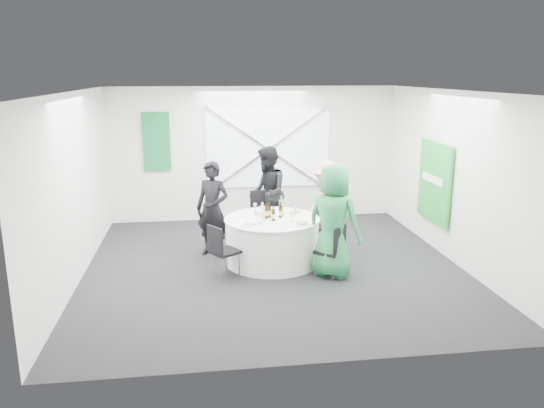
{
  "coord_description": "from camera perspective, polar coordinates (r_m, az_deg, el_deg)",
  "views": [
    {
      "loc": [
        -1.15,
        -8.05,
        3.07
      ],
      "look_at": [
        0.0,
        0.2,
        1.0
      ],
      "focal_mm": 35.0,
      "sensor_mm": 36.0,
      "label": 1
    }
  ],
  "objects": [
    {
      "name": "knife_c",
      "position": [
        8.53,
        3.76,
        -1.77
      ],
      "size": [
        0.11,
        0.13,
        0.01
      ],
      "primitive_type": "cube",
      "rotation": [
        0.0,
        0.0,
        -0.68
      ],
      "color": "silver",
      "rests_on": "banquet_table"
    },
    {
      "name": "fork_a",
      "position": [
        8.9,
        3.35,
        -1.1
      ],
      "size": [
        0.1,
        0.13,
        0.01
      ],
      "primitive_type": "cube",
      "rotation": [
        0.0,
        0.0,
        0.61
      ],
      "color": "silver",
      "rests_on": "banquet_table"
    },
    {
      "name": "green_water_bottle",
      "position": [
        8.75,
        1.03,
        -0.44
      ],
      "size": [
        0.08,
        0.08,
        0.33
      ],
      "color": "#45B455",
      "rests_on": "banquet_table"
    },
    {
      "name": "plate_front_left",
      "position": [
        8.22,
        -2.68,
        -2.33
      ],
      "size": [
        0.24,
        0.24,
        0.01
      ],
      "color": "white",
      "rests_on": "banquet_table"
    },
    {
      "name": "wine_glass_b",
      "position": [
        8.4,
        -1.71,
        -1.13
      ],
      "size": [
        0.07,
        0.07,
        0.17
      ],
      "color": "white",
      "rests_on": "banquet_table"
    },
    {
      "name": "wine_glass_a",
      "position": [
        8.4,
        2.1,
        -1.14
      ],
      "size": [
        0.07,
        0.07,
        0.17
      ],
      "color": "white",
      "rests_on": "banquet_table"
    },
    {
      "name": "plate_back_right",
      "position": [
        8.99,
        2.63,
        -0.84
      ],
      "size": [
        0.26,
        0.26,
        0.04
      ],
      "color": "white",
      "rests_on": "banquet_table"
    },
    {
      "name": "napkin",
      "position": [
        8.22,
        -2.35,
        -2.09
      ],
      "size": [
        0.21,
        0.19,
        0.05
      ],
      "primitive_type": "cube",
      "rotation": [
        0.0,
        0.0,
        0.51
      ],
      "color": "silver",
      "rests_on": "plate_front_left"
    },
    {
      "name": "ceiling",
      "position": [
        8.13,
        0.2,
        12.05
      ],
      "size": [
        6.0,
        6.0,
        0.0
      ],
      "primitive_type": "plane",
      "rotation": [
        3.14,
        0.0,
        0.0
      ],
      "color": "white",
      "rests_on": "wall_back"
    },
    {
      "name": "wine_glass_e",
      "position": [
        8.92,
        -1.84,
        -0.23
      ],
      "size": [
        0.07,
        0.07,
        0.17
      ],
      "color": "white",
      "rests_on": "banquet_table"
    },
    {
      "name": "wine_glass_c",
      "position": [
        8.78,
        2.48,
        -0.47
      ],
      "size": [
        0.07,
        0.07,
        0.17
      ],
      "color": "white",
      "rests_on": "banquet_table"
    },
    {
      "name": "floor",
      "position": [
        8.69,
        0.18,
        -6.73
      ],
      "size": [
        6.0,
        6.0,
        0.0
      ],
      "primitive_type": "plane",
      "color": "black",
      "rests_on": "ground"
    },
    {
      "name": "green_sign",
      "position": [
        9.75,
        17.06,
        2.28
      ],
      "size": [
        0.05,
        1.2,
        1.4
      ],
      "primitive_type": "cube",
      "color": "green",
      "rests_on": "wall_right"
    },
    {
      "name": "plate_back_left",
      "position": [
        8.79,
        -3.86,
        -1.27
      ],
      "size": [
        0.29,
        0.29,
        0.01
      ],
      "color": "white",
      "rests_on": "banquet_table"
    },
    {
      "name": "chair_front_right",
      "position": [
        8.16,
        6.63,
        -4.67
      ],
      "size": [
        0.53,
        0.53,
        0.82
      ],
      "rotation": [
        0.0,
        0.0,
        3.97
      ],
      "color": "black",
      "rests_on": "floor"
    },
    {
      "name": "window_brace_a",
      "position": [
        11.17,
        -0.4,
        5.89
      ],
      "size": [
        2.63,
        0.05,
        1.84
      ],
      "primitive_type": "cube",
      "rotation": [
        0.0,
        0.97,
        0.0
      ],
      "color": "silver",
      "rests_on": "window_panel"
    },
    {
      "name": "window_brace_b",
      "position": [
        11.17,
        -0.4,
        5.89
      ],
      "size": [
        2.63,
        0.05,
        1.84
      ],
      "primitive_type": "cube",
      "rotation": [
        0.0,
        -0.97,
        0.0
      ],
      "color": "silver",
      "rests_on": "window_panel"
    },
    {
      "name": "knife_b",
      "position": [
        9.13,
        -1.73,
        -0.68
      ],
      "size": [
        0.15,
        0.02,
        0.01
      ],
      "primitive_type": "cube",
      "rotation": [
        0.0,
        0.0,
        1.63
      ],
      "color": "silver",
      "rests_on": "banquet_table"
    },
    {
      "name": "wall_back",
      "position": [
        11.23,
        -1.97,
        5.41
      ],
      "size": [
        6.0,
        0.0,
        6.0
      ],
      "primitive_type": "plane",
      "rotation": [
        1.57,
        0.0,
        0.0
      ],
      "color": "silver",
      "rests_on": "floor"
    },
    {
      "name": "wall_front",
      "position": [
        5.44,
        4.65,
        -3.98
      ],
      "size": [
        6.0,
        0.0,
        6.0
      ],
      "primitive_type": "plane",
      "rotation": [
        -1.57,
        0.0,
        0.0
      ],
      "color": "silver",
      "rests_on": "floor"
    },
    {
      "name": "fork_b",
      "position": [
        9.18,
        0.82,
        -0.59
      ],
      "size": [
        0.15,
        0.03,
        0.01
      ],
      "primitive_type": "cube",
      "rotation": [
        0.0,
        0.0,
        1.5
      ],
      "color": "silver",
      "rests_on": "banquet_table"
    },
    {
      "name": "person_man_back",
      "position": [
        9.87,
        -0.52,
        1.14
      ],
      "size": [
        0.53,
        0.89,
        1.76
      ],
      "primitive_type": "imported",
      "rotation": [
        0.0,
        0.0,
        -1.64
      ],
      "color": "black",
      "rests_on": "floor"
    },
    {
      "name": "beer_bottle_a",
      "position": [
        8.61,
        -0.59,
        -0.89
      ],
      "size": [
        0.06,
        0.06,
        0.27
      ],
      "color": "#331A09",
      "rests_on": "banquet_table"
    },
    {
      "name": "person_woman_green",
      "position": [
        8.11,
        6.61,
        -1.83
      ],
      "size": [
        1.02,
        0.98,
        1.76
      ],
      "primitive_type": "imported",
      "rotation": [
        0.0,
        0.0,
        2.45
      ],
      "color": "#238345",
      "rests_on": "floor"
    },
    {
      "name": "wine_glass_f",
      "position": [
        8.32,
        -1.3,
        -1.27
      ],
      "size": [
        0.07,
        0.07,
        0.17
      ],
      "color": "white",
      "rests_on": "banquet_table"
    },
    {
      "name": "person_man_back_left",
      "position": [
        9.07,
        -6.41,
        -0.52
      ],
      "size": [
        0.71,
        0.63,
        1.63
      ],
      "primitive_type": "imported",
      "rotation": [
        0.0,
        0.0,
        -0.51
      ],
      "color": "black",
      "rests_on": "floor"
    },
    {
      "name": "wall_left",
      "position": [
        8.43,
        -20.46,
        1.64
      ],
      "size": [
        0.0,
        6.0,
        6.0
      ],
      "primitive_type": "plane",
      "rotation": [
        1.57,
        0.0,
        1.57
      ],
      "color": "silver",
      "rests_on": "floor"
    },
    {
      "name": "beer_bottle_d",
      "position": [
        8.47,
        0.14,
        -1.2
      ],
      "size": [
        0.06,
        0.06,
        0.25
      ],
      "color": "#331A09",
      "rests_on": "banquet_table"
    },
    {
      "name": "window_panel",
      "position": [
        11.21,
        -0.42,
        5.92
      ],
      "size": [
        2.6,
        0.03,
        1.6
      ],
      "primitive_type": "cube",
      "color": "silver",
      "rests_on": "wall_back"
    },
    {
      "name": "wall_right",
      "position": [
        9.21,
        19.03,
        2.74
      ],
      "size": [
        0.0,
        6.0,
        6.0
      ],
      "primitive_type": "plane",
      "rotation": [
        1.57,
        0.0,
        -1.57
      ],
      "color": "silver",
      "rests_on": "floor"
    },
    {
      "name": "knife_a",
      "position": [
        9.09,
        2.21,
        -0.75
      ],
      "size": [
        0.08,
        0.14,
        0.01
      ],
      "primitive_type": "cube",
      "rotation": [
        0.0,
        0.0,
        0.48
      ],
      "color": "silver",
      "rests_on": "banquet_table"
    },
    {
      "name": "beer_bottle_b",
      "position": [
        8.68,
        -0.28,
        -0.83
      ],
      "size": [
        0.06,
        0.06,
        0.25
      ],
      "color": "#331A09",
      "rests_on": "banquet_table"
    },
    {
      "name": "chair_back",
      "position": [
        9.85,
        -1.09,
        -0.86
      ],
      "size": [
        0.44,
        0.45,
        0.94
      ],
      "rotation": [
        0.0,
        0.0,
        0.02
      ],
      "color": "black",
      "rests_on": "floor"
    },
    {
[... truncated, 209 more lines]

